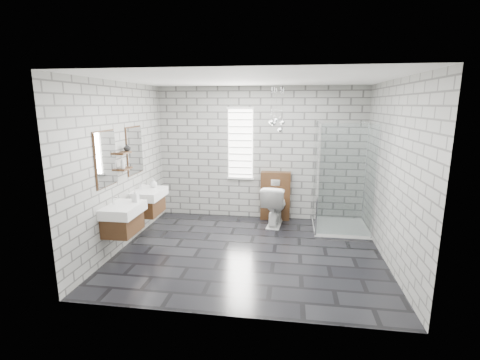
% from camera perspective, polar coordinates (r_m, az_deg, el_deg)
% --- Properties ---
extents(floor, '(4.20, 3.60, 0.02)m').
position_cam_1_polar(floor, '(5.78, 1.48, -11.69)').
color(floor, black).
rests_on(floor, ground).
extents(ceiling, '(4.20, 3.60, 0.02)m').
position_cam_1_polar(ceiling, '(5.29, 1.64, 16.31)').
color(ceiling, white).
rests_on(ceiling, wall_back).
extents(wall_back, '(4.20, 0.02, 2.70)m').
position_cam_1_polar(wall_back, '(7.15, 3.29, 4.33)').
color(wall_back, '#9A9994').
rests_on(wall_back, floor).
extents(wall_front, '(4.20, 0.02, 2.70)m').
position_cam_1_polar(wall_front, '(3.63, -1.86, -3.54)').
color(wall_front, '#9A9994').
rests_on(wall_front, floor).
extents(wall_left, '(0.02, 3.60, 2.70)m').
position_cam_1_polar(wall_left, '(6.00, -18.91, 2.13)').
color(wall_left, '#9A9994').
rests_on(wall_left, floor).
extents(wall_right, '(0.02, 3.60, 2.70)m').
position_cam_1_polar(wall_right, '(5.54, 23.78, 0.95)').
color(wall_right, '#9A9994').
rests_on(wall_right, floor).
extents(vanity_left, '(0.47, 0.70, 1.57)m').
position_cam_1_polar(vanity_left, '(5.61, -18.95, -4.79)').
color(vanity_left, '#482C16').
rests_on(vanity_left, wall_left).
extents(vanity_right, '(0.47, 0.70, 1.57)m').
position_cam_1_polar(vanity_right, '(6.45, -15.04, -2.34)').
color(vanity_right, '#482C16').
rests_on(vanity_right, wall_left).
extents(shelf_lower, '(0.14, 0.30, 0.03)m').
position_cam_1_polar(shelf_lower, '(5.92, -18.42, 1.75)').
color(shelf_lower, '#482C16').
rests_on(shelf_lower, wall_left).
extents(shelf_upper, '(0.14, 0.30, 0.03)m').
position_cam_1_polar(shelf_upper, '(5.88, -18.59, 4.24)').
color(shelf_upper, '#482C16').
rests_on(shelf_upper, wall_left).
extents(window, '(0.56, 0.05, 1.48)m').
position_cam_1_polar(window, '(7.14, 0.08, 5.96)').
color(window, white).
rests_on(window, wall_back).
extents(cistern_panel, '(0.60, 0.20, 1.00)m').
position_cam_1_polar(cistern_panel, '(7.19, 5.83, -2.59)').
color(cistern_panel, '#482C16').
rests_on(cistern_panel, floor).
extents(flush_plate, '(0.18, 0.01, 0.12)m').
position_cam_1_polar(flush_plate, '(7.02, 5.84, -0.44)').
color(flush_plate, silver).
rests_on(flush_plate, cistern_panel).
extents(shower_enclosure, '(1.00, 1.00, 2.03)m').
position_cam_1_polar(shower_enclosure, '(6.74, 15.55, -3.97)').
color(shower_enclosure, white).
rests_on(shower_enclosure, floor).
extents(pendant_cluster, '(0.29, 0.23, 0.87)m').
position_cam_1_polar(pendant_cluster, '(6.63, 6.06, 9.30)').
color(pendant_cluster, silver).
rests_on(pendant_cluster, ceiling).
extents(toilet, '(0.53, 0.83, 0.80)m').
position_cam_1_polar(toilet, '(6.89, 5.67, -4.10)').
color(toilet, white).
rests_on(toilet, floor).
extents(soap_bottle_a, '(0.09, 0.10, 0.20)m').
position_cam_1_polar(soap_bottle_a, '(5.66, -16.80, -2.47)').
color(soap_bottle_a, '#B2B2B2').
rests_on(soap_bottle_a, vanity_left).
extents(soap_bottle_b, '(0.15, 0.15, 0.17)m').
position_cam_1_polar(soap_bottle_b, '(6.54, -14.02, -0.49)').
color(soap_bottle_b, '#B2B2B2').
rests_on(soap_bottle_b, vanity_right).
extents(soap_bottle_c, '(0.07, 0.07, 0.18)m').
position_cam_1_polar(soap_bottle_c, '(5.84, -18.72, 2.63)').
color(soap_bottle_c, '#B2B2B2').
rests_on(soap_bottle_c, shelf_lower).
extents(vase, '(0.14, 0.14, 0.12)m').
position_cam_1_polar(vase, '(5.97, -18.05, 5.10)').
color(vase, '#B2B2B2').
rests_on(vase, shelf_upper).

